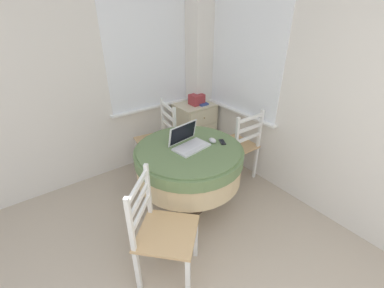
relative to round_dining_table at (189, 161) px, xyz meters
name	(u,v)px	position (x,y,z in m)	size (l,w,h in m)	color
corner_room_shell	(203,91)	(0.18, 0.02, 0.69)	(4.47, 5.10, 2.55)	silver
round_dining_table	(189,161)	(0.00, 0.00, 0.00)	(1.08, 1.08, 0.75)	#4C3D2D
laptop	(188,142)	(0.01, 0.02, 0.21)	(0.38, 0.30, 0.22)	silver
computer_mouse	(213,140)	(0.26, -0.06, 0.18)	(0.06, 0.09, 0.05)	silver
cell_phone	(222,142)	(0.34, -0.12, 0.16)	(0.09, 0.12, 0.01)	black
dining_chair_near_back_window	(159,140)	(0.11, 0.81, -0.13)	(0.50, 0.49, 0.93)	tan
dining_chair_near_right_window	(238,146)	(0.80, 0.09, -0.13)	(0.44, 0.44, 0.93)	tan
dining_chair_camera_near	(161,232)	(-0.64, -0.52, -0.13)	(0.62, 0.62, 0.93)	tan
corner_cabinet	(195,128)	(0.78, 0.93, -0.21)	(0.54, 0.45, 0.76)	beige
storage_box	(197,99)	(0.79, 0.90, 0.24)	(0.19, 0.15, 0.14)	#9E3338
book_on_cabinet	(200,103)	(0.84, 0.90, 0.19)	(0.13, 0.25, 0.02)	#33478C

